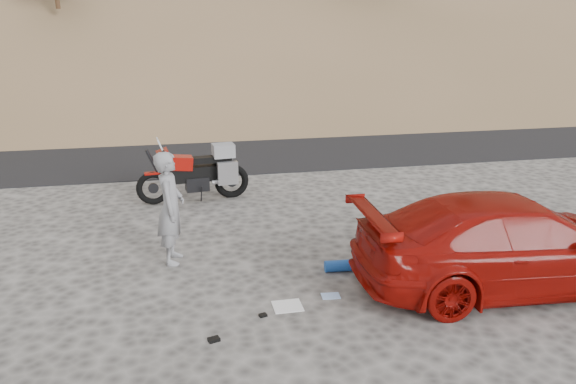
# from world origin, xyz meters

# --- Properties ---
(ground) EXTENTS (140.00, 140.00, 0.00)m
(ground) POSITION_xyz_m (0.00, 0.00, 0.00)
(ground) COLOR #42403D
(ground) RESTS_ON ground
(road) EXTENTS (120.00, 7.00, 0.05)m
(road) POSITION_xyz_m (0.00, 9.00, 0.00)
(road) COLOR black
(road) RESTS_ON ground
(motorcycle) EXTENTS (2.49, 0.87, 1.48)m
(motorcycle) POSITION_xyz_m (0.27, 3.68, 0.63)
(motorcycle) COLOR black
(motorcycle) RESTS_ON ground
(man) EXTENTS (0.54, 0.74, 1.88)m
(man) POSITION_xyz_m (-0.33, 0.46, 0.00)
(man) COLOR gray
(man) RESTS_ON ground
(red_car) EXTENTS (4.85, 2.10, 1.39)m
(red_car) POSITION_xyz_m (4.66, -1.49, 0.00)
(red_car) COLOR maroon
(red_car) RESTS_ON ground
(gear_white_cloth) EXTENTS (0.41, 0.37, 0.01)m
(gear_white_cloth) POSITION_xyz_m (1.22, -1.46, 0.01)
(gear_white_cloth) COLOR white
(gear_white_cloth) RESTS_ON ground
(gear_blue_mat) EXTENTS (0.48, 0.21, 0.19)m
(gear_blue_mat) POSITION_xyz_m (2.27, -0.50, 0.09)
(gear_blue_mat) COLOR #1B4BA3
(gear_blue_mat) RESTS_ON ground
(gear_bottle) EXTENTS (0.10, 0.10, 0.23)m
(gear_bottle) POSITION_xyz_m (3.63, -0.79, 0.12)
(gear_bottle) COLOR #1B4BA3
(gear_bottle) RESTS_ON ground
(gear_funnel) EXTENTS (0.13, 0.13, 0.15)m
(gear_funnel) POSITION_xyz_m (3.74, -1.63, 0.08)
(gear_funnel) COLOR red
(gear_funnel) RESTS_ON ground
(gear_glove_a) EXTENTS (0.17, 0.14, 0.04)m
(gear_glove_a) POSITION_xyz_m (0.13, -2.14, 0.02)
(gear_glove_a) COLOR black
(gear_glove_a) RESTS_ON ground
(gear_glove_b) EXTENTS (0.12, 0.10, 0.03)m
(gear_glove_b) POSITION_xyz_m (0.84, -1.66, 0.02)
(gear_glove_b) COLOR black
(gear_glove_b) RESTS_ON ground
(gear_blue_cloth) EXTENTS (0.28, 0.22, 0.01)m
(gear_blue_cloth) POSITION_xyz_m (1.90, -1.29, 0.01)
(gear_blue_cloth) COLOR #9CBDF2
(gear_blue_cloth) RESTS_ON ground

